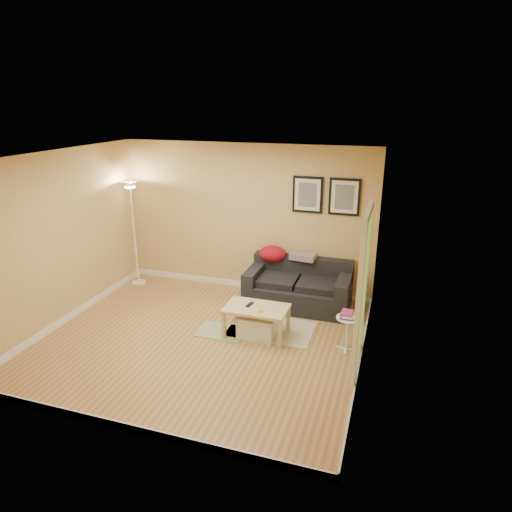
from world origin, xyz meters
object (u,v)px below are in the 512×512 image
book_stack (348,314)px  floor_lamp (135,237)px  storage_bin (257,326)px  sofa (298,285)px  coffee_table (256,321)px  side_table (347,334)px

book_stack → floor_lamp: 4.20m
storage_bin → book_stack: 1.32m
storage_bin → book_stack: (1.27, 0.04, 0.36)m
sofa → coffee_table: sofa is taller
book_stack → side_table: bearing=-56.2°
book_stack → sofa: bearing=129.8°
coffee_table → floor_lamp: floor_lamp is taller
storage_bin → side_table: bearing=1.0°
sofa → floor_lamp: floor_lamp is taller
side_table → book_stack: 0.28m
sofa → storage_bin: sofa is taller
book_stack → coffee_table: bearing=-178.6°
coffee_table → side_table: 1.30m
storage_bin → side_table: (1.28, 0.02, 0.08)m
coffee_table → floor_lamp: bearing=163.6°
sofa → storage_bin: size_ratio=3.09×
floor_lamp → coffee_table: bearing=-23.8°
coffee_table → book_stack: book_stack is taller
storage_bin → sofa: bearing=74.8°
storage_bin → coffee_table: bearing=132.7°
side_table → coffee_table: bearing=179.9°
side_table → book_stack: book_stack is taller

